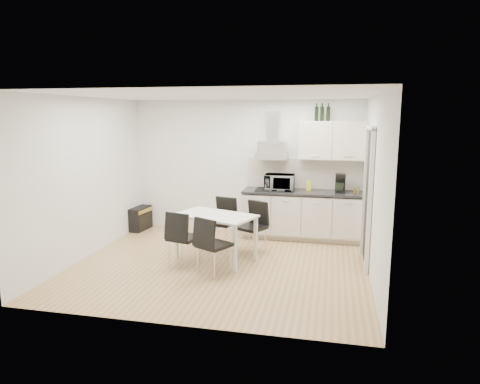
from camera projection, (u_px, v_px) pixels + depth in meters
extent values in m
plane|color=tan|center=(220.00, 265.00, 6.71)|extent=(4.50, 4.50, 0.00)
cube|color=silver|center=(246.00, 167.00, 8.40)|extent=(4.50, 0.10, 2.60)
cube|color=silver|center=(171.00, 212.00, 4.55)|extent=(4.50, 0.10, 2.60)
cube|color=silver|center=(86.00, 178.00, 6.94)|extent=(0.10, 4.00, 2.60)
cube|color=silver|center=(374.00, 188.00, 6.01)|extent=(0.10, 4.00, 2.60)
plane|color=white|center=(219.00, 95.00, 6.24)|extent=(4.50, 4.50, 0.00)
cube|color=white|center=(367.00, 198.00, 6.59)|extent=(0.08, 1.04, 2.10)
cube|color=beige|center=(302.00, 235.00, 8.14)|extent=(2.16, 0.52, 0.10)
cube|color=silver|center=(302.00, 214.00, 8.02)|extent=(2.20, 0.60, 0.76)
cube|color=#242426|center=(303.00, 192.00, 7.94)|extent=(2.22, 0.64, 0.04)
cube|color=beige|center=(304.00, 173.00, 8.17)|extent=(2.20, 0.02, 0.58)
cube|color=silver|center=(332.00, 141.00, 7.79)|extent=(1.20, 0.35, 0.70)
cube|color=silver|center=(272.00, 151.00, 8.01)|extent=(0.60, 0.46, 0.30)
cube|color=silver|center=(273.00, 126.00, 8.03)|extent=(0.22, 0.20, 0.55)
imported|color=silver|center=(280.00, 181.00, 7.98)|extent=(0.55, 0.31, 0.37)
cube|color=yellow|center=(309.00, 185.00, 8.00)|extent=(0.08, 0.04, 0.18)
cylinder|color=brown|center=(355.00, 190.00, 7.69)|extent=(0.04, 0.04, 0.11)
cylinder|color=#4C6626|center=(358.00, 190.00, 7.68)|extent=(0.04, 0.04, 0.11)
cylinder|color=black|center=(317.00, 112.00, 7.76)|extent=(0.07, 0.07, 0.32)
cylinder|color=black|center=(322.00, 112.00, 7.74)|extent=(0.07, 0.07, 0.32)
cylinder|color=black|center=(328.00, 112.00, 7.72)|extent=(0.07, 0.07, 0.32)
cube|color=white|center=(215.00, 215.00, 6.81)|extent=(1.41, 1.10, 0.03)
cube|color=white|center=(176.00, 237.00, 6.93)|extent=(0.06, 0.06, 0.72)
cube|color=white|center=(235.00, 249.00, 6.33)|extent=(0.06, 0.06, 0.72)
cube|color=white|center=(199.00, 229.00, 7.44)|extent=(0.06, 0.06, 0.72)
cube|color=white|center=(256.00, 239.00, 6.83)|extent=(0.06, 0.06, 0.72)
cube|color=black|center=(140.00, 218.00, 8.69)|extent=(0.30, 0.58, 0.47)
cube|color=gold|center=(146.00, 211.00, 8.64)|extent=(0.07, 0.50, 0.07)
cube|color=black|center=(182.00, 222.00, 8.79)|extent=(0.20, 0.19, 0.26)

